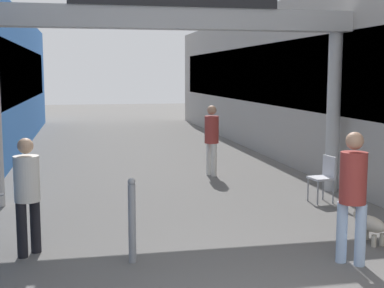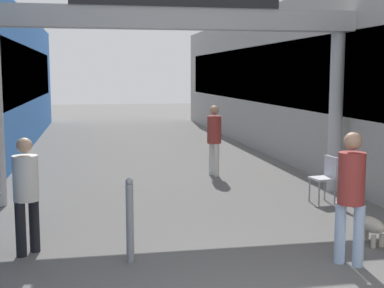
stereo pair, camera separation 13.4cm
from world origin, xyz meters
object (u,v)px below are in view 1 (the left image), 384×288
object	(u,v)px
pedestrian_with_dog	(353,189)
cafe_chair_aluminium_nearer	(325,174)
pedestrian_carrying_crate	(212,136)
pedestrian_companion	(27,189)
bollard_post_metal	(132,220)
dog_on_leash	(368,223)

from	to	relation	value
pedestrian_with_dog	cafe_chair_aluminium_nearer	bearing A→B (deg)	70.17
pedestrian_carrying_crate	cafe_chair_aluminium_nearer	xyz separation A→B (m)	(1.48, -3.05, -0.43)
pedestrian_with_dog	pedestrian_companion	distance (m)	4.28
pedestrian_carrying_crate	bollard_post_metal	distance (m)	6.15
pedestrian_with_dog	pedestrian_companion	xyz separation A→B (m)	(-4.11, 1.20, -0.08)
bollard_post_metal	pedestrian_with_dog	bearing A→B (deg)	-12.82
pedestrian_companion	bollard_post_metal	bearing A→B (deg)	-23.09
pedestrian_carrying_crate	bollard_post_metal	bearing A→B (deg)	-113.36
cafe_chair_aluminium_nearer	pedestrian_with_dog	bearing A→B (deg)	-109.83
pedestrian_with_dog	cafe_chair_aluminium_nearer	size ratio (longest dim) A/B	1.94
pedestrian_with_dog	cafe_chair_aluminium_nearer	distance (m)	3.44
dog_on_leash	pedestrian_with_dog	bearing A→B (deg)	-131.79
pedestrian_carrying_crate	dog_on_leash	bearing A→B (deg)	-79.43
pedestrian_carrying_crate	dog_on_leash	xyz separation A→B (m)	(1.02, -5.48, -0.69)
pedestrian_with_dog	bollard_post_metal	world-z (taller)	pedestrian_with_dog
pedestrian_with_dog	dog_on_leash	size ratio (longest dim) A/B	2.66
pedestrian_with_dog	dog_on_leash	bearing A→B (deg)	48.21
pedestrian_companion	pedestrian_with_dog	bearing A→B (deg)	-16.32
pedestrian_carrying_crate	dog_on_leash	world-z (taller)	pedestrian_carrying_crate
pedestrian_companion	cafe_chair_aluminium_nearer	distance (m)	5.65
bollard_post_metal	cafe_chair_aluminium_nearer	xyz separation A→B (m)	(3.92, 2.58, -0.03)
pedestrian_companion	cafe_chair_aluminium_nearer	world-z (taller)	pedestrian_companion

